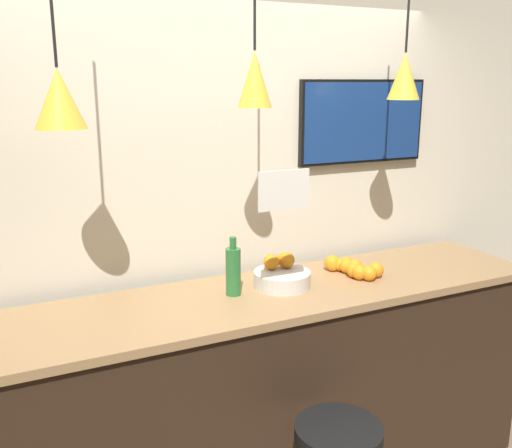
{
  "coord_description": "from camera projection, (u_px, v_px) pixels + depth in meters",
  "views": [
    {
      "loc": [
        -1.11,
        -1.59,
        2.11
      ],
      "look_at": [
        0.0,
        0.74,
        1.46
      ],
      "focal_mm": 40.0,
      "sensor_mm": 36.0,
      "label": 1
    }
  ],
  "objects": [
    {
      "name": "pendant_lamp_middle",
      "position": [
        255.0,
        78.0,
        2.51
      ],
      "size": [
        0.15,
        0.15,
        0.81
      ],
      "color": "black"
    },
    {
      "name": "pendant_lamp_left",
      "position": [
        59.0,
        98.0,
        2.18
      ],
      "size": [
        0.2,
        0.2,
        0.88
      ],
      "color": "black"
    },
    {
      "name": "juice_bottle",
      "position": [
        233.0,
        270.0,
        2.71
      ],
      "size": [
        0.07,
        0.07,
        0.29
      ],
      "color": "#286B33",
      "rests_on": "service_counter"
    },
    {
      "name": "hanging_menu_board",
      "position": [
        284.0,
        190.0,
        2.4
      ],
      "size": [
        0.24,
        0.01,
        0.17
      ],
      "color": "white"
    },
    {
      "name": "service_counter",
      "position": [
        256.0,
        397.0,
        2.88
      ],
      "size": [
        3.06,
        0.66,
        1.11
      ],
      "color": "black",
      "rests_on": "ground_plane"
    },
    {
      "name": "mounted_tv",
      "position": [
        363.0,
        122.0,
        3.26
      ],
      "size": [
        0.82,
        0.04,
        0.47
      ],
      "color": "black"
    },
    {
      "name": "orange_pile",
      "position": [
        351.0,
        267.0,
        3.02
      ],
      "size": [
        0.23,
        0.3,
        0.09
      ],
      "color": "orange",
      "rests_on": "service_counter"
    },
    {
      "name": "back_wall",
      "position": [
        221.0,
        208.0,
        3.05
      ],
      "size": [
        8.0,
        0.06,
        2.9
      ],
      "color": "beige",
      "rests_on": "ground_plane"
    },
    {
      "name": "fruit_bowl",
      "position": [
        282.0,
        275.0,
        2.85
      ],
      "size": [
        0.29,
        0.29,
        0.16
      ],
      "color": "beige",
      "rests_on": "service_counter"
    },
    {
      "name": "pendant_lamp_right",
      "position": [
        404.0,
        76.0,
        2.86
      ],
      "size": [
        0.16,
        0.16,
        0.79
      ],
      "color": "black"
    }
  ]
}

